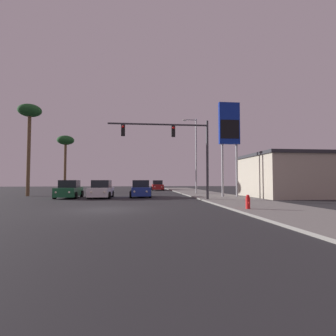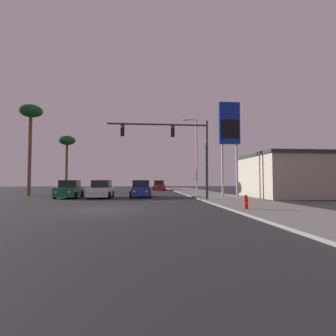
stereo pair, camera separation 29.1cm
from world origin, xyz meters
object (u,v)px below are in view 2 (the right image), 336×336
(fire_hydrant, at_px, (246,202))
(gas_station_sign, at_px, (229,128))
(palm_tree_near, at_px, (31,117))
(car_green, at_px, (69,190))
(traffic_light_mast, at_px, (178,142))
(street_lamp, at_px, (196,152))
(car_red, at_px, (159,186))
(car_blue, at_px, (141,189))
(car_white, at_px, (101,190))
(palm_tree_mid, at_px, (67,143))

(fire_hydrant, bearing_deg, gas_station_sign, 75.58)
(gas_station_sign, bearing_deg, palm_tree_near, 165.80)
(car_green, height_order, traffic_light_mast, traffic_light_mast)
(street_lamp, bearing_deg, palm_tree_near, -174.96)
(street_lamp, distance_m, fire_hydrant, 17.76)
(car_red, bearing_deg, car_green, 63.14)
(car_blue, bearing_deg, car_red, -101.14)
(traffic_light_mast, distance_m, street_lamp, 10.31)
(car_red, bearing_deg, car_white, 71.09)
(gas_station_sign, bearing_deg, street_lamp, 105.69)
(fire_hydrant, bearing_deg, car_green, 136.27)
(car_red, xyz_separation_m, gas_station_sign, (5.51, -20.31, 5.86))
(car_green, height_order, fire_hydrant, car_green)
(car_white, relative_size, palm_tree_mid, 0.53)
(car_green, relative_size, palm_tree_near, 0.44)
(car_white, relative_size, fire_hydrant, 5.71)
(car_red, bearing_deg, street_lamp, 105.14)
(traffic_light_mast, xyz_separation_m, street_lamp, (3.44, 9.71, 0.34))
(car_white, distance_m, car_red, 20.11)
(fire_hydrant, xyz_separation_m, palm_tree_near, (-17.62, 15.51, 8.05))
(car_blue, distance_m, traffic_light_mast, 7.26)
(traffic_light_mast, relative_size, fire_hydrant, 10.83)
(car_blue, distance_m, street_lamp, 9.04)
(gas_station_sign, height_order, palm_tree_near, palm_tree_near)
(car_blue, xyz_separation_m, fire_hydrant, (5.76, -12.63, -0.27))
(palm_tree_mid, bearing_deg, car_blue, -49.91)
(car_green, bearing_deg, car_blue, -175.21)
(car_blue, distance_m, car_red, 18.28)
(car_red, distance_m, gas_station_sign, 21.84)
(street_lamp, bearing_deg, car_blue, -145.42)
(gas_station_sign, distance_m, palm_tree_mid, 24.50)
(car_white, bearing_deg, street_lamp, -149.98)
(car_red, xyz_separation_m, street_lamp, (3.61, -13.55, 4.36))
(car_white, xyz_separation_m, car_red, (6.59, 19.00, 0.00))
(palm_tree_mid, relative_size, palm_tree_near, 0.83)
(car_blue, xyz_separation_m, palm_tree_mid, (-10.84, 12.88, 6.32))
(car_green, relative_size, street_lamp, 0.48)
(palm_tree_mid, bearing_deg, gas_station_sign, -38.16)
(car_blue, xyz_separation_m, traffic_light_mast, (3.08, -5.21, 4.01))
(car_white, height_order, fire_hydrant, car_white)
(street_lamp, bearing_deg, gas_station_sign, -74.31)
(car_green, relative_size, car_red, 1.00)
(car_blue, distance_m, palm_tree_mid, 17.98)
(fire_hydrant, distance_m, palm_tree_mid, 31.14)
(car_green, distance_m, palm_tree_near, 10.02)
(car_white, distance_m, street_lamp, 12.36)
(palm_tree_mid, bearing_deg, car_white, -62.62)
(traffic_light_mast, distance_m, palm_tree_near, 17.41)
(car_red, relative_size, gas_station_sign, 0.48)
(car_blue, bearing_deg, palm_tree_mid, -51.88)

